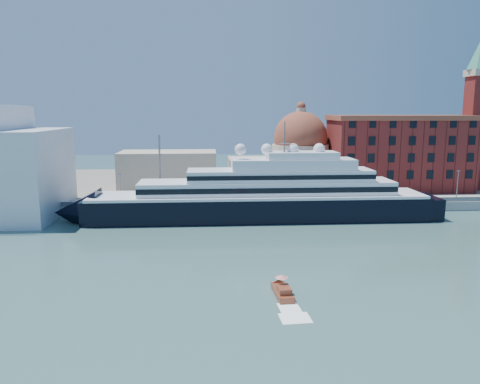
{
  "coord_description": "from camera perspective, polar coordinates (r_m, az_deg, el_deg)",
  "views": [
    {
      "loc": [
        -7.11,
        -89.85,
        26.6
      ],
      "look_at": [
        0.05,
        18.0,
        7.78
      ],
      "focal_mm": 35.0,
      "sensor_mm": 36.0,
      "label": 1
    }
  ],
  "objects": [
    {
      "name": "lamp_posts",
      "position": [
        123.39,
        -6.35,
        2.01
      ],
      "size": [
        120.8,
        2.4,
        18.0
      ],
      "color": "slate",
      "rests_on": "quay"
    },
    {
      "name": "superyacht",
      "position": [
        115.3,
        0.9,
        -0.99
      ],
      "size": [
        94.36,
        13.08,
        28.2
      ],
      "color": "black",
      "rests_on": "ground"
    },
    {
      "name": "land",
      "position": [
        166.98,
        -1.31,
        1.06
      ],
      "size": [
        260.0,
        72.0,
        2.0
      ],
      "primitive_type": "cube",
      "color": "slate",
      "rests_on": "ground"
    },
    {
      "name": "church",
      "position": [
        149.01,
        1.42,
        3.83
      ],
      "size": [
        66.0,
        18.0,
        25.5
      ],
      "color": "beige",
      "rests_on": "land"
    },
    {
      "name": "quay",
      "position": [
        126.62,
        -0.5,
        -1.67
      ],
      "size": [
        180.0,
        10.0,
        2.5
      ],
      "primitive_type": "cube",
      "color": "gray",
      "rests_on": "ground"
    },
    {
      "name": "quay_fence",
      "position": [
        121.85,
        -0.38,
        -1.24
      ],
      "size": [
        180.0,
        0.1,
        1.2
      ],
      "primitive_type": "cube",
      "color": "slate",
      "rests_on": "quay"
    },
    {
      "name": "water_taxi",
      "position": [
        69.7,
        5.22,
        -11.93
      ],
      "size": [
        2.61,
        6.71,
        3.13
      ],
      "rotation": [
        0.0,
        0.0,
        0.06
      ],
      "color": "brown",
      "rests_on": "ground"
    },
    {
      "name": "campanile",
      "position": [
        164.42,
        26.97,
        9.58
      ],
      "size": [
        8.4,
        8.4,
        47.0
      ],
      "color": "maroon",
      "rests_on": "land"
    },
    {
      "name": "ground",
      "position": [
        93.98,
        0.7,
        -6.56
      ],
      "size": [
        400.0,
        400.0,
        0.0
      ],
      "primitive_type": "plane",
      "color": "#355B5B",
      "rests_on": "ground"
    },
    {
      "name": "warehouse",
      "position": [
        154.21,
        18.82,
        4.59
      ],
      "size": [
        43.0,
        19.0,
        23.25
      ],
      "color": "maroon",
      "rests_on": "land"
    }
  ]
}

